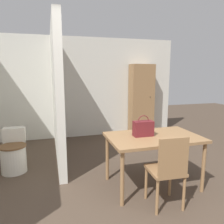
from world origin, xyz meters
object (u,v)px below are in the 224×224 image
dining_table (153,141)px  wooden_cabinet (141,100)px  handbag (143,128)px  wooden_chair (168,169)px  toilet (14,154)px

dining_table → wooden_cabinet: wooden_cabinet is taller
handbag → wooden_chair: bearing=-83.9°
toilet → handbag: bearing=-29.1°
dining_table → wooden_chair: 0.58m
wooden_chair → dining_table: bearing=84.7°
dining_table → wooden_cabinet: 2.79m
dining_table → toilet: 2.32m
wooden_chair → toilet: 2.54m
wooden_chair → handbag: (-0.06, 0.59, 0.36)m
handbag → wooden_cabinet: size_ratio=0.16×
handbag → wooden_cabinet: bearing=66.9°
wooden_chair → toilet: (-1.93, 1.63, -0.21)m
wooden_chair → toilet: bearing=142.8°
handbag → toilet: bearing=150.9°
wooden_cabinet → toilet: bearing=-152.9°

